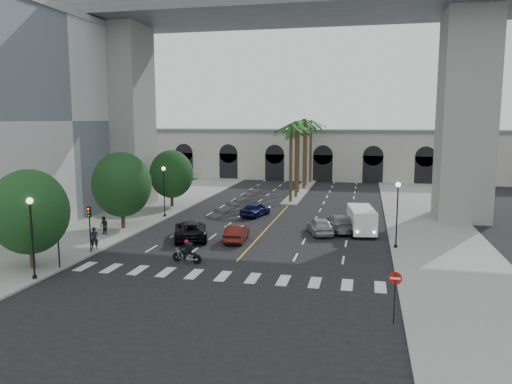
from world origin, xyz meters
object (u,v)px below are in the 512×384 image
motorcycle_rider (188,252)px  do_not_enter_sign (395,286)px  cargo_van (362,219)px  pedestrian_b (104,226)px  lamp_post_left_near (32,231)px  traffic_signal_far (90,222)px  car_d (339,223)px  pedestrian_a (94,238)px  lamp_post_right (397,209)px  car_e (255,209)px  lamp_post_left_far (164,187)px  car_b (237,233)px  car_c (190,230)px  car_a (320,226)px  traffic_signal_near (58,234)px

motorcycle_rider → do_not_enter_sign: bearing=-19.2°
cargo_van → pedestrian_b: (-21.94, -6.00, -0.33)m
lamp_post_left_near → traffic_signal_far: (0.10, 6.50, -0.71)m
car_d → pedestrian_a: size_ratio=3.11×
traffic_signal_far → pedestrian_a: (-0.20, 0.89, -1.49)m
pedestrian_b → do_not_enter_sign: bearing=-7.0°
lamp_post_right → car_e: lamp_post_right is taller
pedestrian_b → do_not_enter_sign: size_ratio=0.60×
do_not_enter_sign → lamp_post_left_near: bearing=177.4°
lamp_post_left_far → car_b: bearing=-39.5°
lamp_post_right → cargo_van: 6.01m
car_d → cargo_van: 2.12m
lamp_post_right → car_c: (-16.96, -0.30, -2.43)m
lamp_post_left_far → cargo_van: 20.39m
car_a → car_d: 2.25m
lamp_post_left_near → motorcycle_rider: size_ratio=2.31×
cargo_van → lamp_post_left_far: bearing=163.1°
lamp_post_left_far → pedestrian_b: 9.47m
traffic_signal_far → car_a: (16.35, 10.50, -1.74)m
pedestrian_a → do_not_enter_sign: size_ratio=0.64×
traffic_signal_far → car_e: 19.56m
pedestrian_a → lamp_post_right: bearing=-11.3°
lamp_post_left_far → car_e: lamp_post_left_far is taller
cargo_van → pedestrian_b: bearing=-173.1°
lamp_post_left_near → car_e: (9.03, 23.81, -2.46)m
lamp_post_left_near → do_not_enter_sign: (21.90, -2.07, -1.26)m
car_c → pedestrian_a: pedestrian_a is taller
pedestrian_b → car_e: bearing=70.9°
traffic_signal_far → cargo_van: (19.98, 11.50, -1.22)m
traffic_signal_far → car_c: bearing=47.2°
lamp_post_left_near → car_e: lamp_post_left_near is taller
traffic_signal_far → lamp_post_right: bearing=16.0°
traffic_signal_near → pedestrian_a: bearing=92.3°
lamp_post_left_near → pedestrian_b: lamp_post_left_near is taller
traffic_signal_far → do_not_enter_sign: bearing=-21.5°
lamp_post_right → car_c: lamp_post_right is taller
car_a → do_not_enter_sign: bearing=87.8°
traffic_signal_far → do_not_enter_sign: (21.80, -8.57, -0.54)m
lamp_post_right → cargo_van: (-2.72, 5.00, -1.93)m
lamp_post_left_far → car_c: bearing=-54.9°
pedestrian_a → traffic_signal_far: bearing=-102.4°
lamp_post_left_far → car_a: 17.11m
car_b → pedestrian_a: (-10.00, -5.44, 0.31)m
car_c → car_d: 13.57m
traffic_signal_near → pedestrian_b: 9.82m
lamp_post_left_near → car_c: bearing=65.3°
traffic_signal_far → pedestrian_b: (-1.97, 5.50, -1.55)m
lamp_post_right → lamp_post_left_far: bearing=160.7°
lamp_post_left_near → car_c: size_ratio=0.94×
lamp_post_left_near → pedestrian_b: (-1.87, 12.00, -2.26)m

